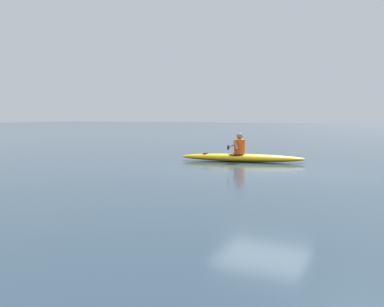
{
  "coord_description": "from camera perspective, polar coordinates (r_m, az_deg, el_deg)",
  "views": [
    {
      "loc": [
        -3.3,
        11.13,
        1.55
      ],
      "look_at": [
        1.23,
        2.04,
        0.62
      ],
      "focal_mm": 38.48,
      "sensor_mm": 36.0,
      "label": 1
    }
  ],
  "objects": [
    {
      "name": "ground_plane",
      "position": [
        11.71,
        9.88,
        -2.45
      ],
      "size": [
        160.0,
        160.0,
        0.0
      ],
      "primitive_type": "plane",
      "color": "#283D4C"
    },
    {
      "name": "kayak",
      "position": [
        14.08,
        6.88,
        -0.58
      ],
      "size": [
        4.27,
        1.46,
        0.26
      ],
      "color": "#EAB214",
      "rests_on": "ground"
    },
    {
      "name": "kayaker",
      "position": [
        14.06,
        6.51,
        1.13
      ],
      "size": [
        0.65,
        2.45,
        0.71
      ],
      "color": "#E04C14",
      "rests_on": "kayak"
    }
  ]
}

